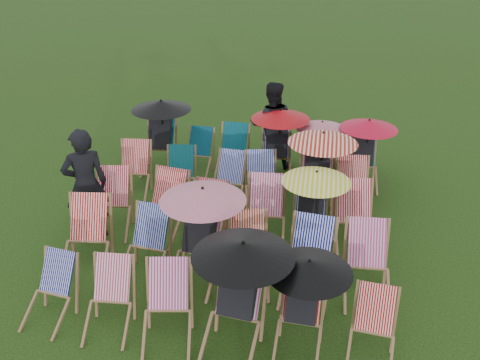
% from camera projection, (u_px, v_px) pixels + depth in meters
% --- Properties ---
extents(ground, '(100.00, 100.00, 0.00)m').
position_uv_depth(ground, '(233.00, 240.00, 8.69)').
color(ground, black).
rests_on(ground, ground).
extents(deckchair_0, '(0.67, 0.85, 0.84)m').
position_uv_depth(deckchair_0, '(49.00, 292.00, 6.88)').
color(deckchair_0, '#8F6442').
rests_on(deckchair_0, ground).
extents(deckchair_1, '(0.63, 0.85, 0.88)m').
position_uv_depth(deckchair_1, '(108.00, 300.00, 6.71)').
color(deckchair_1, '#8F6442').
rests_on(deckchair_1, ground).
extents(deckchair_2, '(0.76, 0.95, 0.94)m').
position_uv_depth(deckchair_2, '(167.00, 309.00, 6.52)').
color(deckchair_2, '#8F6442').
rests_on(deckchair_2, ground).
extents(deckchair_3, '(1.21, 1.29, 1.44)m').
position_uv_depth(deckchair_3, '(236.00, 295.00, 6.30)').
color(deckchair_3, '#8F6442').
rests_on(deckchair_3, ground).
extents(deckchair_4, '(1.03, 1.08, 1.22)m').
position_uv_depth(deckchair_4, '(302.00, 304.00, 6.32)').
color(deckchair_4, '#8F6442').
rests_on(deckchair_4, ground).
extents(deckchair_5, '(0.64, 0.83, 0.84)m').
position_uv_depth(deckchair_5, '(373.00, 332.00, 6.24)').
color(deckchair_5, '#8F6442').
rests_on(deckchair_5, ground).
extents(deckchair_6, '(0.79, 1.02, 1.03)m').
position_uv_depth(deckchair_6, '(85.00, 238.00, 7.80)').
color(deckchair_6, '#8F6442').
rests_on(deckchair_6, ground).
extents(deckchair_7, '(0.72, 0.93, 0.95)m').
position_uv_depth(deckchair_7, '(145.00, 246.00, 7.71)').
color(deckchair_7, '#8F6442').
rests_on(deckchair_7, ground).
extents(deckchair_8, '(1.20, 1.27, 1.43)m').
position_uv_depth(deckchair_8, '(198.00, 234.00, 7.48)').
color(deckchair_8, '#8F6442').
rests_on(deckchair_8, ground).
extents(deckchair_9, '(0.80, 1.00, 0.98)m').
position_uv_depth(deckchair_9, '(247.00, 255.00, 7.48)').
color(deckchair_9, '#8F6442').
rests_on(deckchair_9, ground).
extents(deckchair_10, '(0.79, 1.02, 1.03)m').
position_uv_depth(deckchair_10, '(308.00, 263.00, 7.27)').
color(deckchair_10, '#8F6442').
rests_on(deckchair_10, ground).
extents(deckchair_11, '(0.71, 0.95, 0.99)m').
position_uv_depth(deckchair_11, '(368.00, 265.00, 7.25)').
color(deckchair_11, '#8F6442').
rests_on(deckchair_11, ground).
extents(deckchair_12, '(0.77, 0.98, 0.97)m').
position_uv_depth(deckchair_12, '(111.00, 203.00, 8.77)').
color(deckchair_12, '#8F6442').
rests_on(deckchair_12, ground).
extents(deckchair_13, '(0.81, 1.02, 1.01)m').
position_uv_depth(deckchair_13, '(163.00, 207.00, 8.64)').
color(deckchair_13, '#8F6442').
rests_on(deckchair_13, ground).
extents(deckchair_14, '(0.66, 0.87, 0.89)m').
position_uv_depth(deckchair_14, '(206.00, 214.00, 8.55)').
color(deckchair_14, '#8F6442').
rests_on(deckchair_14, ground).
extents(deckchair_15, '(0.72, 0.97, 1.01)m').
position_uv_depth(deckchair_15, '(265.00, 214.00, 8.45)').
color(deckchair_15, '#8F6442').
rests_on(deckchair_15, ground).
extents(deckchair_16, '(1.06, 1.11, 1.26)m').
position_uv_depth(deckchair_16, '(312.00, 209.00, 8.26)').
color(deckchair_16, '#8F6442').
rests_on(deckchair_16, ground).
extents(deckchair_17, '(0.78, 1.00, 1.00)m').
position_uv_depth(deckchair_17, '(356.00, 220.00, 8.28)').
color(deckchair_17, '#8F6442').
rests_on(deckchair_17, ground).
extents(deckchair_18, '(0.70, 0.92, 0.94)m').
position_uv_depth(deckchair_18, '(133.00, 171.00, 9.86)').
color(deckchair_18, '#8F6442').
rests_on(deckchair_18, ground).
extents(deckchair_19, '(0.68, 0.88, 0.88)m').
position_uv_depth(deckchair_19, '(180.00, 175.00, 9.78)').
color(deckchair_19, '#8F6442').
rests_on(deckchair_19, ground).
extents(deckchair_20, '(0.66, 0.87, 0.89)m').
position_uv_depth(deckchair_20, '(228.00, 181.00, 9.58)').
color(deckchair_20, '#8F6442').
rests_on(deckchair_20, ground).
extents(deckchair_21, '(0.77, 0.95, 0.93)m').
position_uv_depth(deckchair_21, '(262.00, 183.00, 9.47)').
color(deckchair_21, '#8F6442').
rests_on(deckchair_21, ground).
extents(deckchair_22, '(1.20, 1.25, 1.42)m').
position_uv_depth(deckchair_22, '(318.00, 171.00, 9.23)').
color(deckchair_22, '#8F6442').
rests_on(deckchair_22, ground).
extents(deckchair_23, '(0.70, 0.93, 0.96)m').
position_uv_depth(deckchair_23, '(353.00, 190.00, 9.18)').
color(deckchair_23, '#8F6442').
rests_on(deckchair_23, ground).
extents(deckchair_24, '(1.19, 1.25, 1.41)m').
position_uv_depth(deckchair_24, '(159.00, 134.00, 10.73)').
color(deckchair_24, '#8F6442').
rests_on(deckchair_24, ground).
extents(deckchair_25, '(0.62, 0.83, 0.86)m').
position_uv_depth(deckchair_25, '(197.00, 153.00, 10.66)').
color(deckchair_25, '#8F6442').
rests_on(deckchair_25, ground).
extents(deckchair_26, '(0.65, 0.89, 0.95)m').
position_uv_depth(deckchair_26, '(232.00, 152.00, 10.59)').
color(deckchair_26, '#8F6442').
rests_on(deckchair_26, ground).
extents(deckchair_27, '(1.14, 1.22, 1.35)m').
position_uv_depth(deckchair_27, '(277.00, 143.00, 10.41)').
color(deckchair_27, '#8F6442').
rests_on(deckchair_27, ground).
extents(deckchair_28, '(0.98, 1.05, 1.17)m').
position_uv_depth(deckchair_28, '(318.00, 150.00, 10.36)').
color(deckchair_28, '#8F6442').
rests_on(deckchair_28, ground).
extents(deckchair_29, '(1.08, 1.14, 1.28)m').
position_uv_depth(deckchair_29, '(364.00, 152.00, 10.13)').
color(deckchair_29, '#8F6442').
rests_on(deckchair_29, ground).
extents(person_left, '(0.82, 0.74, 1.89)m').
position_uv_depth(person_left, '(86.00, 185.00, 8.37)').
color(person_left, black).
rests_on(person_left, ground).
extents(person_rear, '(0.95, 0.79, 1.79)m').
position_uv_depth(person_rear, '(271.00, 125.00, 10.75)').
color(person_rear, black).
rests_on(person_rear, ground).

